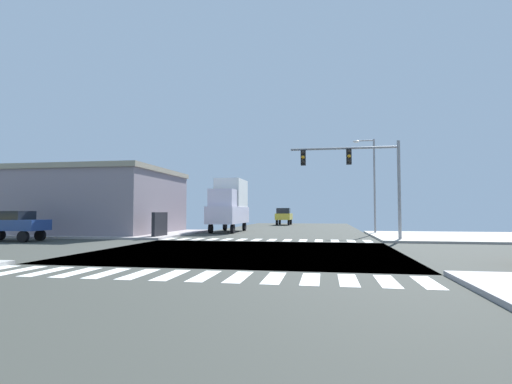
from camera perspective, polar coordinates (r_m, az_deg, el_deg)
name	(u,v)px	position (r m, az deg, el deg)	size (l,w,h in m)	color
ground	(246,252)	(18.71, -1.44, -8.55)	(90.00, 90.00, 0.05)	#333631
sidewalk_corner_ne	(459,237)	(31.72, 27.16, -5.73)	(12.00, 12.00, 0.14)	#A09B91
sidewalk_corner_nw	(120,233)	(34.59, -19.01, -5.63)	(12.00, 12.00, 0.14)	#9D9495
crosswalk_near	(188,275)	(11.78, -9.81, -11.74)	(13.50, 2.00, 0.01)	silver
crosswalk_far	(264,240)	(25.92, 1.21, -6.91)	(13.50, 2.00, 0.01)	silver
traffic_signal_mast	(355,167)	(26.17, 14.04, 3.48)	(6.89, 0.55, 6.32)	gray
street_lamp	(371,177)	(34.02, 16.25, 2.09)	(1.78, 0.32, 7.84)	gray
bank_building	(90,202)	(36.41, -22.77, -1.28)	(15.13, 10.87, 5.37)	gray
sedan_nearside_1	(11,223)	(29.08, -31.72, -3.84)	(4.30, 1.80, 1.88)	black
pickup_queued_2	(284,216)	(55.37, 4.04, -3.42)	(2.00, 5.10, 2.35)	black
box_truck_middle_1	(229,204)	(36.39, -3.87, -1.70)	(2.40, 7.20, 4.85)	black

